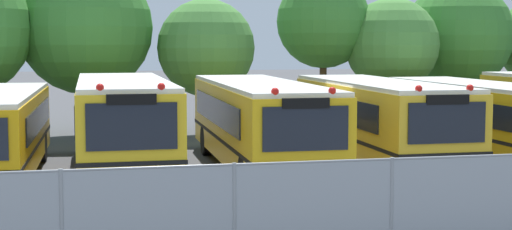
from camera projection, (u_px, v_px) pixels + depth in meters
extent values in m
plane|color=#424244|center=(319.00, 167.00, 22.81)|extent=(160.00, 160.00, 0.00)
cube|color=black|center=(39.00, 118.00, 21.21)|extent=(0.20, 7.26, 0.69)
cylinder|color=black|center=(21.00, 180.00, 17.82)|extent=(0.30, 1.01, 1.00)
cylinder|color=black|center=(41.00, 146.00, 23.78)|extent=(0.30, 1.01, 1.00)
cube|color=yellow|center=(123.00, 123.00, 21.60)|extent=(2.49, 9.44, 2.20)
cube|color=white|center=(122.00, 81.00, 21.49)|extent=(2.44, 9.25, 0.12)
cube|color=black|center=(133.00, 186.00, 17.03)|extent=(2.50, 0.17, 0.36)
cube|color=black|center=(132.00, 127.00, 16.95)|extent=(2.01, 0.07, 1.06)
cube|color=black|center=(166.00, 108.00, 22.12)|extent=(0.07, 7.36, 0.79)
cube|color=black|center=(77.00, 110.00, 21.59)|extent=(0.07, 7.36, 0.79)
cube|color=black|center=(123.00, 138.00, 21.64)|extent=(2.52, 9.54, 0.10)
sphere|color=red|center=(161.00, 87.00, 17.18)|extent=(0.18, 0.18, 0.18)
sphere|color=red|center=(100.00, 88.00, 16.89)|extent=(0.18, 0.18, 0.18)
cube|color=black|center=(132.00, 99.00, 16.89)|extent=(1.10, 0.08, 0.24)
cylinder|color=black|center=(174.00, 174.00, 18.69)|extent=(0.28, 1.00, 1.00)
cylinder|color=black|center=(83.00, 177.00, 18.23)|extent=(0.28, 1.00, 1.00)
cylinder|color=black|center=(153.00, 142.00, 24.75)|extent=(0.28, 1.00, 1.00)
cylinder|color=black|center=(85.00, 144.00, 24.29)|extent=(0.28, 1.00, 1.00)
cube|color=yellow|center=(259.00, 122.00, 22.18)|extent=(2.58, 10.19, 2.10)
cube|color=white|center=(259.00, 84.00, 22.08)|extent=(2.52, 9.99, 0.12)
cube|color=black|center=(306.00, 184.00, 17.25)|extent=(2.48, 0.20, 0.36)
cube|color=black|center=(306.00, 129.00, 17.18)|extent=(1.99, 0.09, 1.01)
cube|color=black|center=(297.00, 109.00, 22.69)|extent=(0.16, 7.92, 0.75)
cube|color=black|center=(215.00, 111.00, 22.20)|extent=(0.16, 7.92, 0.75)
cube|color=black|center=(259.00, 137.00, 22.22)|extent=(2.60, 10.29, 0.10)
sphere|color=red|center=(332.00, 91.00, 17.40)|extent=(0.18, 0.18, 0.18)
sphere|color=red|center=(275.00, 92.00, 17.13)|extent=(0.18, 0.18, 0.18)
cube|color=black|center=(306.00, 103.00, 17.12)|extent=(1.09, 0.10, 0.24)
cylinder|color=black|center=(332.00, 173.00, 18.90)|extent=(0.29, 1.00, 1.00)
cylinder|color=black|center=(247.00, 176.00, 18.47)|extent=(0.29, 1.00, 1.00)
cylinder|color=black|center=(270.00, 138.00, 25.68)|extent=(0.29, 1.00, 1.00)
cylinder|color=black|center=(206.00, 140.00, 25.25)|extent=(0.29, 1.00, 1.00)
cube|color=yellow|center=(376.00, 119.00, 23.09)|extent=(2.51, 9.30, 2.08)
cube|color=white|center=(377.00, 83.00, 22.98)|extent=(2.46, 9.11, 0.12)
cube|color=black|center=(447.00, 174.00, 18.58)|extent=(2.49, 0.18, 0.36)
cube|color=black|center=(447.00, 123.00, 18.51)|extent=(2.00, 0.07, 1.00)
cube|color=black|center=(411.00, 107.00, 23.61)|extent=(0.09, 7.24, 0.75)
cube|color=black|center=(334.00, 108.00, 23.09)|extent=(0.09, 7.24, 0.75)
cube|color=black|center=(376.00, 133.00, 23.13)|extent=(2.53, 9.39, 0.10)
sphere|color=red|center=(470.00, 88.00, 18.74)|extent=(0.18, 0.18, 0.18)
sphere|color=red|center=(419.00, 89.00, 18.46)|extent=(0.18, 0.18, 0.18)
cube|color=black|center=(448.00, 100.00, 18.45)|extent=(1.10, 0.09, 0.24)
cylinder|color=black|center=(459.00, 164.00, 20.24)|extent=(0.29, 1.00, 1.00)
cylinder|color=black|center=(382.00, 167.00, 19.79)|extent=(0.29, 1.00, 1.00)
cylinder|color=black|center=(376.00, 136.00, 26.16)|extent=(0.29, 1.00, 1.00)
cylinder|color=black|center=(315.00, 138.00, 25.71)|extent=(0.29, 1.00, 1.00)
cube|color=yellow|center=(496.00, 120.00, 23.71)|extent=(2.57, 11.43, 1.94)
cube|color=white|center=(497.00, 86.00, 23.61)|extent=(2.52, 11.20, 0.12)
cube|color=black|center=(455.00, 110.00, 23.69)|extent=(0.16, 8.89, 0.70)
cube|color=black|center=(495.00, 132.00, 23.75)|extent=(2.60, 11.55, 0.10)
cylinder|color=black|center=(464.00, 131.00, 27.81)|extent=(0.29, 1.00, 1.00)
cylinder|color=black|center=(410.00, 132.00, 27.32)|extent=(0.29, 1.00, 1.00)
cylinder|color=black|center=(507.00, 131.00, 27.78)|extent=(0.29, 1.00, 1.00)
cylinder|color=#4C3823|center=(87.00, 108.00, 29.91)|extent=(0.34, 0.34, 2.34)
sphere|color=#387A2D|center=(85.00, 27.00, 29.62)|extent=(5.20, 5.20, 5.20)
sphere|color=#387A2D|center=(99.00, 28.00, 30.00)|extent=(3.87, 3.87, 3.87)
cylinder|color=#4C3823|center=(206.00, 110.00, 30.40)|extent=(0.37, 0.37, 2.05)
sphere|color=#478438|center=(206.00, 48.00, 30.17)|extent=(3.85, 3.85, 3.85)
sphere|color=#478438|center=(201.00, 44.00, 30.13)|extent=(2.90, 2.90, 2.90)
cylinder|color=#4C3823|center=(323.00, 94.00, 32.15)|extent=(0.30, 0.30, 3.11)
sphere|color=#387A2D|center=(324.00, 21.00, 31.86)|extent=(3.91, 3.91, 3.91)
sphere|color=#387A2D|center=(322.00, 26.00, 31.79)|extent=(2.90, 2.90, 2.90)
cylinder|color=#4C3823|center=(391.00, 106.00, 31.95)|extent=(0.31, 0.31, 2.14)
sphere|color=#478438|center=(392.00, 45.00, 31.71)|extent=(3.89, 3.89, 3.89)
sphere|color=#478438|center=(379.00, 47.00, 31.61)|extent=(2.49, 2.49, 2.49)
cylinder|color=#4C3823|center=(456.00, 101.00, 34.10)|extent=(0.31, 0.31, 2.19)
sphere|color=#387A2D|center=(458.00, 36.00, 33.83)|extent=(4.83, 4.83, 4.83)
sphere|color=#387A2D|center=(464.00, 42.00, 33.65)|extent=(2.96, 2.96, 2.96)
cylinder|color=#9EA0A3|center=(62.00, 224.00, 11.99)|extent=(0.07, 0.07, 1.74)
cylinder|color=#9EA0A3|center=(234.00, 215.00, 12.58)|extent=(0.07, 0.07, 1.74)
cylinder|color=#9EA0A3|center=(391.00, 207.00, 13.18)|extent=(0.07, 0.07, 1.74)
cube|color=#ADB2B7|center=(465.00, 204.00, 13.48)|extent=(24.76, 0.02, 1.70)
cylinder|color=#9EA0A3|center=(466.00, 157.00, 13.40)|extent=(24.76, 0.04, 0.04)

